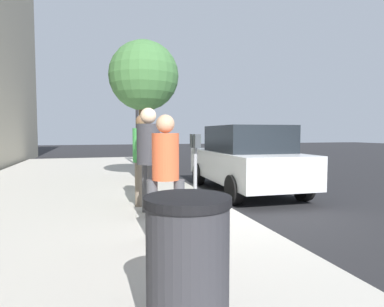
{
  "coord_description": "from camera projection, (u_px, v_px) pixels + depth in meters",
  "views": [
    {
      "loc": [
        -5.63,
        2.46,
        1.58
      ],
      "look_at": [
        0.71,
        0.59,
        1.16
      ],
      "focal_mm": 30.4,
      "sensor_mm": 36.0,
      "label": 1
    }
  ],
  "objects": [
    {
      "name": "ground_plane",
      "position": [
        232.0,
        216.0,
        6.18
      ],
      "size": [
        80.0,
        80.0,
        0.0
      ],
      "primitive_type": "plane",
      "color": "#232326",
      "rests_on": "ground"
    },
    {
      "name": "sidewalk_slab",
      "position": [
        63.0,
        225.0,
        5.33
      ],
      "size": [
        28.0,
        6.0,
        0.15
      ],
      "primitive_type": "cube",
      "color": "#B7B2A8",
      "rests_on": "ground_plane"
    },
    {
      "name": "parking_meter",
      "position": [
        195.0,
        155.0,
        6.13
      ],
      "size": [
        0.36,
        0.12,
        1.41
      ],
      "color": "gray",
      "rests_on": "sidewalk_slab"
    },
    {
      "name": "pedestrian_at_meter",
      "position": [
        148.0,
        151.0,
        5.64
      ],
      "size": [
        0.55,
        0.41,
        1.86
      ],
      "rotation": [
        0.0,
        0.0,
        -1.48
      ],
      "color": "#47474C",
      "rests_on": "sidewalk_slab"
    },
    {
      "name": "pedestrian_bystander",
      "position": [
        166.0,
        167.0,
        4.38
      ],
      "size": [
        0.37,
        0.51,
        1.68
      ],
      "rotation": [
        0.0,
        0.0,
        -0.24
      ],
      "color": "#47474C",
      "rests_on": "sidewalk_slab"
    },
    {
      "name": "parking_officer",
      "position": [
        143.0,
        152.0,
        6.47
      ],
      "size": [
        0.48,
        0.39,
        1.79
      ],
      "rotation": [
        0.0,
        0.0,
        -2.13
      ],
      "color": "#726656",
      "rests_on": "sidewalk_slab"
    },
    {
      "name": "parked_sedan_near",
      "position": [
        245.0,
        159.0,
        8.66
      ],
      "size": [
        4.46,
        2.08,
        1.77
      ],
      "color": "silver",
      "rests_on": "ground_plane"
    },
    {
      "name": "street_tree",
      "position": [
        144.0,
        78.0,
        9.35
      ],
      "size": [
        2.0,
        2.0,
        4.08
      ],
      "color": "brown",
      "rests_on": "sidewalk_slab"
    },
    {
      "name": "traffic_signal",
      "position": [
        139.0,
        110.0,
        14.19
      ],
      "size": [
        0.24,
        0.44,
        3.6
      ],
      "color": "black",
      "rests_on": "sidewalk_slab"
    },
    {
      "name": "trash_bin",
      "position": [
        188.0,
        270.0,
        2.19
      ],
      "size": [
        0.59,
        0.59,
        1.01
      ],
      "color": "#2D2D33",
      "rests_on": "sidewalk_slab"
    }
  ]
}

